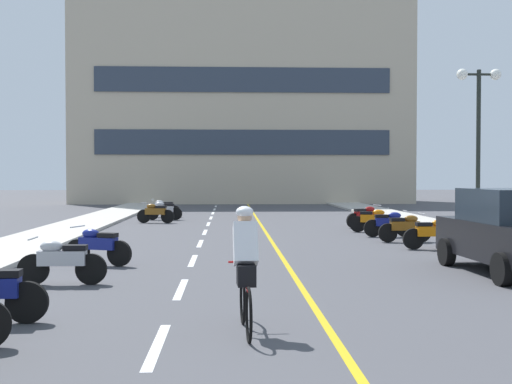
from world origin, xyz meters
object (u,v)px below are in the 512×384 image
at_px(motorcycle_12, 164,210).
at_px(motorcycle_9, 373,220).
at_px(motorcycle_5, 98,245).
at_px(motorcycle_6, 433,233).
at_px(cyclist_rider, 245,266).
at_px(motorcycle_13, 163,208).
at_px(motorcycle_10, 366,216).
at_px(street_lamp_mid, 479,115).
at_px(motorcycle_8, 389,223).
at_px(motorcycle_7, 405,227).
at_px(parked_car_near, 511,231).
at_px(motorcycle_4, 62,260).
at_px(motorcycle_11, 155,212).

bearing_deg(motorcycle_12, motorcycle_9, -39.73).
xyz_separation_m(motorcycle_5, motorcycle_6, (8.86, 2.92, 0.00)).
bearing_deg(motorcycle_6, cyclist_rider, -120.42).
bearing_deg(motorcycle_13, motorcycle_10, -37.78).
height_order(street_lamp_mid, motorcycle_13, street_lamp_mid).
relative_size(motorcycle_8, motorcycle_12, 1.00).
bearing_deg(street_lamp_mid, motorcycle_7, -165.90).
relative_size(parked_car_near, motorcycle_7, 2.51).
relative_size(motorcycle_5, motorcycle_9, 0.98).
height_order(motorcycle_9, motorcycle_12, same).
distance_m(parked_car_near, motorcycle_10, 12.25).
distance_m(motorcycle_4, motorcycle_8, 12.72).
bearing_deg(motorcycle_11, motorcycle_6, -49.31).
relative_size(parked_car_near, motorcycle_6, 2.51).
bearing_deg(cyclist_rider, motorcycle_13, 98.36).
bearing_deg(motorcycle_9, motorcycle_6, -85.06).
distance_m(street_lamp_mid, motorcycle_13, 16.78).
relative_size(parked_car_near, motorcycle_10, 2.61).
relative_size(street_lamp_mid, motorcycle_4, 3.20).
height_order(street_lamp_mid, motorcycle_5, street_lamp_mid).
xyz_separation_m(motorcycle_5, motorcycle_8, (8.52, 6.61, 0.00)).
bearing_deg(motorcycle_10, motorcycle_11, 161.61).
bearing_deg(motorcycle_8, parked_car_near, -86.32).
distance_m(motorcycle_6, motorcycle_8, 3.71).
bearing_deg(motorcycle_7, motorcycle_9, 93.76).
xyz_separation_m(motorcycle_8, motorcycle_9, (-0.14, 1.78, 0.00)).
bearing_deg(motorcycle_11, motorcycle_7, -44.11).
distance_m(motorcycle_4, motorcycle_7, 11.60).
bearing_deg(motorcycle_7, motorcycle_12, 129.48).
bearing_deg(motorcycle_7, motorcycle_11, 135.89).
xyz_separation_m(motorcycle_5, motorcycle_10, (8.55, 10.52, 0.00)).
bearing_deg(street_lamp_mid, motorcycle_4, -143.98).
bearing_deg(parked_car_near, motorcycle_8, 93.68).
bearing_deg(motorcycle_9, motorcycle_5, -134.97).
relative_size(motorcycle_13, cyclist_rider, 0.96).
bearing_deg(parked_car_near, motorcycle_4, -173.94).
height_order(motorcycle_10, motorcycle_12, same).
distance_m(motorcycle_7, motorcycle_11, 12.24).
height_order(motorcycle_4, motorcycle_6, same).
distance_m(motorcycle_8, motorcycle_13, 13.83).
relative_size(street_lamp_mid, parked_car_near, 1.27).
distance_m(motorcycle_10, cyclist_rider, 17.89).
distance_m(motorcycle_4, motorcycle_6, 10.61).
xyz_separation_m(motorcycle_11, motorcycle_13, (-0.05, 3.90, 0.00)).
xyz_separation_m(motorcycle_6, motorcycle_7, (-0.24, 1.99, 0.00)).
relative_size(motorcycle_10, cyclist_rider, 0.92).
height_order(parked_car_near, motorcycle_6, parked_car_near).
xyz_separation_m(motorcycle_4, motorcycle_10, (8.70, 13.21, 0.00)).
relative_size(motorcycle_11, motorcycle_13, 0.99).
bearing_deg(motorcycle_7, cyclist_rider, -114.90).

